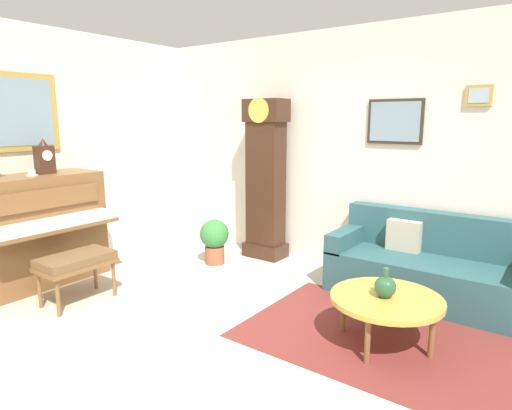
{
  "coord_description": "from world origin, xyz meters",
  "views": [
    {
      "loc": [
        2.37,
        -2.42,
        1.78
      ],
      "look_at": [
        -0.12,
        0.98,
        0.95
      ],
      "focal_mm": 30.63,
      "sensor_mm": 36.0,
      "label": 1
    }
  ],
  "objects_px": {
    "mantel_clock": "(44,158)",
    "teacup": "(32,173)",
    "couch": "(429,268)",
    "green_jug": "(385,287)",
    "grandfather_clock": "(266,184)",
    "piano": "(33,230)",
    "potted_plant": "(214,238)",
    "coffee_table": "(386,300)",
    "piano_bench": "(76,262)"
  },
  "relations": [
    {
      "from": "piano_bench",
      "to": "potted_plant",
      "type": "distance_m",
      "value": 1.7
    },
    {
      "from": "piano_bench",
      "to": "coffee_table",
      "type": "height_order",
      "value": "piano_bench"
    },
    {
      "from": "couch",
      "to": "potted_plant",
      "type": "bearing_deg",
      "value": -168.88
    },
    {
      "from": "teacup",
      "to": "green_jug",
      "type": "relative_size",
      "value": 0.48
    },
    {
      "from": "couch",
      "to": "teacup",
      "type": "distance_m",
      "value": 4.2
    },
    {
      "from": "grandfather_clock",
      "to": "potted_plant",
      "type": "height_order",
      "value": "grandfather_clock"
    },
    {
      "from": "piano_bench",
      "to": "couch",
      "type": "bearing_deg",
      "value": 38.03
    },
    {
      "from": "piano_bench",
      "to": "potted_plant",
      "type": "height_order",
      "value": "potted_plant"
    },
    {
      "from": "piano_bench",
      "to": "grandfather_clock",
      "type": "bearing_deg",
      "value": 73.98
    },
    {
      "from": "piano",
      "to": "potted_plant",
      "type": "xyz_separation_m",
      "value": [
        1.1,
        1.67,
        -0.28
      ]
    },
    {
      "from": "teacup",
      "to": "green_jug",
      "type": "xyz_separation_m",
      "value": [
        3.48,
        0.93,
        -0.73
      ]
    },
    {
      "from": "potted_plant",
      "to": "coffee_table",
      "type": "bearing_deg",
      "value": -15.86
    },
    {
      "from": "mantel_clock",
      "to": "grandfather_clock",
      "type": "bearing_deg",
      "value": 55.4
    },
    {
      "from": "green_jug",
      "to": "piano_bench",
      "type": "bearing_deg",
      "value": -160.54
    },
    {
      "from": "mantel_clock",
      "to": "teacup",
      "type": "relative_size",
      "value": 3.28
    },
    {
      "from": "coffee_table",
      "to": "teacup",
      "type": "height_order",
      "value": "teacup"
    },
    {
      "from": "potted_plant",
      "to": "mantel_clock",
      "type": "bearing_deg",
      "value": -126.55
    },
    {
      "from": "piano",
      "to": "teacup",
      "type": "bearing_deg",
      "value": 45.65
    },
    {
      "from": "grandfather_clock",
      "to": "couch",
      "type": "xyz_separation_m",
      "value": [
        2.1,
        -0.13,
        -0.65
      ]
    },
    {
      "from": "grandfather_clock",
      "to": "green_jug",
      "type": "height_order",
      "value": "grandfather_clock"
    },
    {
      "from": "coffee_table",
      "to": "green_jug",
      "type": "relative_size",
      "value": 3.67
    },
    {
      "from": "piano_bench",
      "to": "teacup",
      "type": "height_order",
      "value": "teacup"
    },
    {
      "from": "piano",
      "to": "green_jug",
      "type": "bearing_deg",
      "value": 15.34
    },
    {
      "from": "couch",
      "to": "mantel_clock",
      "type": "height_order",
      "value": "mantel_clock"
    },
    {
      "from": "green_jug",
      "to": "coffee_table",
      "type": "bearing_deg",
      "value": 63.06
    },
    {
      "from": "mantel_clock",
      "to": "coffee_table",
      "type": "bearing_deg",
      "value": 12.57
    },
    {
      "from": "grandfather_clock",
      "to": "teacup",
      "type": "height_order",
      "value": "grandfather_clock"
    },
    {
      "from": "piano",
      "to": "piano_bench",
      "type": "xyz_separation_m",
      "value": [
        0.79,
        0.0,
        -0.2
      ]
    },
    {
      "from": "grandfather_clock",
      "to": "potted_plant",
      "type": "xyz_separation_m",
      "value": [
        -0.35,
        -0.61,
        -0.64
      ]
    },
    {
      "from": "grandfather_clock",
      "to": "mantel_clock",
      "type": "xyz_separation_m",
      "value": [
        -1.44,
        -2.09,
        0.4
      ]
    },
    {
      "from": "piano_bench",
      "to": "potted_plant",
      "type": "bearing_deg",
      "value": 79.5
    },
    {
      "from": "couch",
      "to": "mantel_clock",
      "type": "bearing_deg",
      "value": -151.06
    },
    {
      "from": "piano_bench",
      "to": "green_jug",
      "type": "relative_size",
      "value": 2.92
    },
    {
      "from": "green_jug",
      "to": "potted_plant",
      "type": "relative_size",
      "value": 0.43
    },
    {
      "from": "piano_bench",
      "to": "teacup",
      "type": "relative_size",
      "value": 6.03
    },
    {
      "from": "coffee_table",
      "to": "potted_plant",
      "type": "distance_m",
      "value": 2.52
    },
    {
      "from": "couch",
      "to": "green_jug",
      "type": "bearing_deg",
      "value": -91.16
    },
    {
      "from": "mantel_clock",
      "to": "potted_plant",
      "type": "bearing_deg",
      "value": 53.45
    },
    {
      "from": "piano",
      "to": "coffee_table",
      "type": "distance_m",
      "value": 3.66
    },
    {
      "from": "coffee_table",
      "to": "mantel_clock",
      "type": "bearing_deg",
      "value": -167.43
    },
    {
      "from": "couch",
      "to": "potted_plant",
      "type": "xyz_separation_m",
      "value": [
        -2.44,
        -0.48,
        0.01
      ]
    },
    {
      "from": "coffee_table",
      "to": "teacup",
      "type": "relative_size",
      "value": 7.59
    },
    {
      "from": "piano_bench",
      "to": "mantel_clock",
      "type": "bearing_deg",
      "value": 165.84
    },
    {
      "from": "couch",
      "to": "potted_plant",
      "type": "relative_size",
      "value": 3.39
    },
    {
      "from": "piano",
      "to": "green_jug",
      "type": "relative_size",
      "value": 6.0
    },
    {
      "from": "mantel_clock",
      "to": "potted_plant",
      "type": "distance_m",
      "value": 2.11
    },
    {
      "from": "grandfather_clock",
      "to": "mantel_clock",
      "type": "bearing_deg",
      "value": -124.6
    },
    {
      "from": "grandfather_clock",
      "to": "teacup",
      "type": "relative_size",
      "value": 17.5
    },
    {
      "from": "grandfather_clock",
      "to": "coffee_table",
      "type": "bearing_deg",
      "value": -32.0
    },
    {
      "from": "piano_bench",
      "to": "mantel_clock",
      "type": "relative_size",
      "value": 1.84
    }
  ]
}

